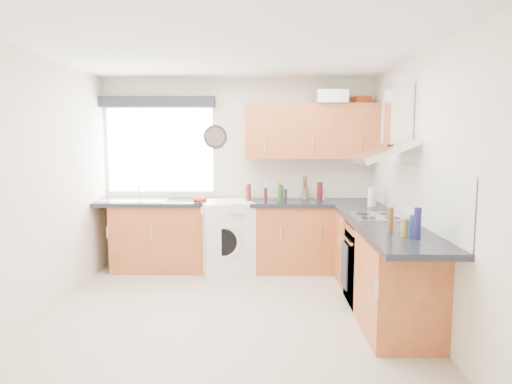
{
  "coord_description": "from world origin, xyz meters",
  "views": [
    {
      "loc": [
        0.34,
        -4.31,
        1.71
      ],
      "look_at": [
        0.25,
        0.85,
        1.1
      ],
      "focal_mm": 32.0,
      "sensor_mm": 36.0,
      "label": 1
    }
  ],
  "objects_px": {
    "extractor_hood": "(390,132)",
    "upper_cabinets": "(311,131)",
    "washing_machine": "(225,237)",
    "oven": "(376,263)"
  },
  "relations": [
    {
      "from": "extractor_hood",
      "to": "oven",
      "type": "bearing_deg",
      "value": 180.0
    },
    {
      "from": "oven",
      "to": "extractor_hood",
      "type": "height_order",
      "value": "extractor_hood"
    },
    {
      "from": "extractor_hood",
      "to": "upper_cabinets",
      "type": "height_order",
      "value": "upper_cabinets"
    },
    {
      "from": "extractor_hood",
      "to": "upper_cabinets",
      "type": "xyz_separation_m",
      "value": [
        -0.65,
        1.33,
        0.03
      ]
    },
    {
      "from": "upper_cabinets",
      "to": "washing_machine",
      "type": "relative_size",
      "value": 1.86
    },
    {
      "from": "extractor_hood",
      "to": "upper_cabinets",
      "type": "relative_size",
      "value": 0.46
    },
    {
      "from": "upper_cabinets",
      "to": "extractor_hood",
      "type": "bearing_deg",
      "value": -63.87
    },
    {
      "from": "extractor_hood",
      "to": "upper_cabinets",
      "type": "distance_m",
      "value": 1.48
    },
    {
      "from": "upper_cabinets",
      "to": "washing_machine",
      "type": "distance_m",
      "value": 1.75
    },
    {
      "from": "extractor_hood",
      "to": "upper_cabinets",
      "type": "bearing_deg",
      "value": 116.13
    }
  ]
}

